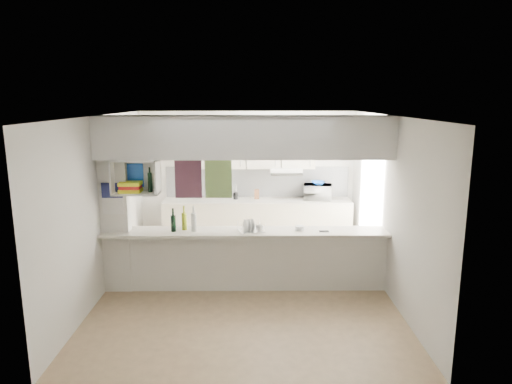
{
  "coord_description": "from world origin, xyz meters",
  "views": [
    {
      "loc": [
        0.12,
        -6.48,
        2.84
      ],
      "look_at": [
        0.16,
        0.5,
        1.4
      ],
      "focal_mm": 32.0,
      "sensor_mm": 36.0,
      "label": 1
    }
  ],
  "objects_px": {
    "dish_rack": "(251,226)",
    "wine_bottles": "(184,222)",
    "bowl": "(318,183)",
    "microwave": "(318,192)"
  },
  "relations": [
    {
      "from": "wine_bottles",
      "to": "bowl",
      "type": "bearing_deg",
      "value": 42.77
    },
    {
      "from": "microwave",
      "to": "bowl",
      "type": "distance_m",
      "value": 0.18
    },
    {
      "from": "microwave",
      "to": "dish_rack",
      "type": "xyz_separation_m",
      "value": [
        -1.28,
        -2.15,
        -0.07
      ]
    },
    {
      "from": "microwave",
      "to": "wine_bottles",
      "type": "height_order",
      "value": "wine_bottles"
    },
    {
      "from": "dish_rack",
      "to": "wine_bottles",
      "type": "xyz_separation_m",
      "value": [
        -0.99,
        0.03,
        0.06
      ]
    },
    {
      "from": "dish_rack",
      "to": "wine_bottles",
      "type": "relative_size",
      "value": 1.13
    },
    {
      "from": "dish_rack",
      "to": "wine_bottles",
      "type": "height_order",
      "value": "wine_bottles"
    },
    {
      "from": "microwave",
      "to": "dish_rack",
      "type": "relative_size",
      "value": 1.22
    },
    {
      "from": "dish_rack",
      "to": "wine_bottles",
      "type": "bearing_deg",
      "value": 159.4
    },
    {
      "from": "dish_rack",
      "to": "wine_bottles",
      "type": "distance_m",
      "value": 0.99
    }
  ]
}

